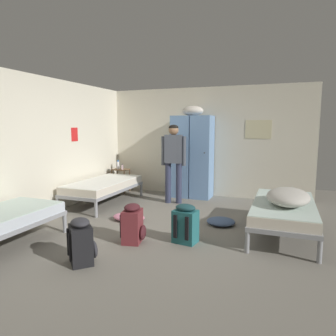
{
  "coord_description": "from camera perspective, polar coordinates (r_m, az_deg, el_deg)",
  "views": [
    {
      "loc": [
        1.75,
        -4.31,
        1.62
      ],
      "look_at": [
        0.0,
        0.27,
        0.95
      ],
      "focal_mm": 32.83,
      "sensor_mm": 36.0,
      "label": 1
    }
  ],
  "objects": [
    {
      "name": "ground_plane",
      "position": [
        4.92,
        -1.13,
        -11.43
      ],
      "size": [
        8.55,
        8.55,
        0.0
      ],
      "primitive_type": "plane",
      "color": "slate"
    },
    {
      "name": "room_backdrop",
      "position": [
        6.34,
        -7.25,
        4.39
      ],
      "size": [
        4.76,
        5.4,
        2.5
      ],
      "color": "beige",
      "rests_on": "ground_plane"
    },
    {
      "name": "locker_bank",
      "position": [
        7.01,
        4.53,
        2.43
      ],
      "size": [
        0.9,
        0.55,
        2.07
      ],
      "color": "#6B93C6",
      "rests_on": "ground_plane"
    },
    {
      "name": "shelf_unit",
      "position": [
        7.69,
        -8.77,
        -1.86
      ],
      "size": [
        0.38,
        0.3,
        0.57
      ],
      "color": "brown",
      "rests_on": "ground_plane"
    },
    {
      "name": "bed_left_rear",
      "position": [
        6.59,
        -11.83,
        -3.23
      ],
      "size": [
        0.9,
        1.9,
        0.49
      ],
      "color": "gray",
      "rests_on": "ground_plane"
    },
    {
      "name": "bed_right",
      "position": [
        4.96,
        20.67,
        -7.18
      ],
      "size": [
        0.9,
        1.9,
        0.49
      ],
      "color": "gray",
      "rests_on": "ground_plane"
    },
    {
      "name": "bedding_heap",
      "position": [
        4.78,
        21.4,
        -4.98
      ],
      "size": [
        0.6,
        0.88,
        0.24
      ],
      "color": "#B7B2A8",
      "rests_on": "bed_right"
    },
    {
      "name": "person_traveler",
      "position": [
        6.41,
        1.03,
        2.19
      ],
      "size": [
        0.52,
        0.27,
        1.65
      ],
      "color": "#2D334C",
      "rests_on": "ground_plane"
    },
    {
      "name": "water_bottle",
      "position": [
        7.7,
        -9.26,
        0.56
      ],
      "size": [
        0.07,
        0.07,
        0.22
      ],
      "color": "white",
      "rests_on": "shelf_unit"
    },
    {
      "name": "lotion_bottle",
      "position": [
        7.58,
        -8.5,
        0.19
      ],
      "size": [
        0.05,
        0.05,
        0.14
      ],
      "color": "beige",
      "rests_on": "shelf_unit"
    },
    {
      "name": "backpack_black",
      "position": [
        3.87,
        -15.73,
        -13.09
      ],
      "size": [
        0.42,
        0.42,
        0.55
      ],
      "color": "black",
      "rests_on": "ground_plane"
    },
    {
      "name": "backpack_maroon",
      "position": [
        4.39,
        -6.5,
        -10.32
      ],
      "size": [
        0.38,
        0.36,
        0.55
      ],
      "color": "maroon",
      "rests_on": "ground_plane"
    },
    {
      "name": "backpack_teal",
      "position": [
        4.36,
        3.31,
        -10.37
      ],
      "size": [
        0.35,
        0.37,
        0.55
      ],
      "color": "#23666B",
      "rests_on": "ground_plane"
    },
    {
      "name": "clothes_pile_pink",
      "position": [
        5.4,
        -7.28,
        -9.04
      ],
      "size": [
        0.58,
        0.38,
        0.12
      ],
      "color": "pink",
      "rests_on": "ground_plane"
    },
    {
      "name": "clothes_pile_denim",
      "position": [
        5.22,
        9.78,
        -9.75
      ],
      "size": [
        0.47,
        0.44,
        0.11
      ],
      "color": "#42567A",
      "rests_on": "ground_plane"
    }
  ]
}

